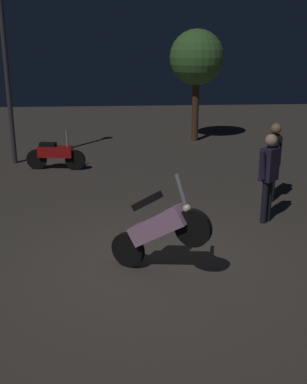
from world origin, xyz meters
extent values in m
plane|color=#4C443D|center=(0.00, 0.00, 0.00)|extent=(40.00, 40.00, 0.00)
cylinder|color=black|center=(-0.36, -0.05, 0.28)|extent=(0.52, 0.39, 0.56)
cylinder|color=black|center=(0.55, -0.65, 0.86)|extent=(0.52, 0.39, 0.56)
cube|color=#C68CB7|center=(0.10, -0.35, 0.80)|extent=(0.97, 0.78, 0.76)
cube|color=black|center=(-0.07, -0.24, 1.15)|extent=(0.49, 0.44, 0.32)
cylinder|color=gray|center=(0.39, -0.54, 1.41)|extent=(0.20, 0.16, 0.44)
sphere|color=#F2EABF|center=(0.47, -0.60, 1.14)|extent=(0.12, 0.12, 0.12)
cylinder|color=black|center=(-2.74, 6.18, 0.28)|extent=(0.57, 0.19, 0.56)
cylinder|color=black|center=(-1.66, 6.01, 0.28)|extent=(0.57, 0.19, 0.56)
cube|color=#B71414|center=(-2.20, 6.10, 0.51)|extent=(0.98, 0.44, 0.30)
cube|color=black|center=(-2.40, 6.13, 0.71)|extent=(0.47, 0.31, 0.10)
cylinder|color=gray|center=(-1.86, 6.04, 0.89)|extent=(0.07, 0.07, 0.45)
sphere|color=#F2EABF|center=(-1.76, 6.03, 0.56)|extent=(0.12, 0.12, 0.12)
cylinder|color=black|center=(2.95, 3.05, 0.42)|extent=(0.12, 0.12, 0.85)
cylinder|color=black|center=(2.93, 2.89, 0.42)|extent=(0.12, 0.12, 0.85)
cube|color=black|center=(2.94, 2.97, 1.16)|extent=(0.29, 0.39, 0.63)
sphere|color=#9E7251|center=(2.94, 2.97, 1.62)|extent=(0.23, 0.23, 0.23)
cylinder|color=black|center=(2.97, 3.21, 1.19)|extent=(0.12, 0.20, 0.57)
cylinder|color=black|center=(2.90, 2.73, 1.19)|extent=(0.12, 0.20, 0.57)
cylinder|color=black|center=(2.34, 1.62, 0.43)|extent=(0.12, 0.12, 0.85)
cylinder|color=black|center=(2.46, 1.73, 0.43)|extent=(0.12, 0.12, 0.85)
cube|color=#261E38|center=(2.40, 1.67, 1.17)|extent=(0.43, 0.42, 0.64)
sphere|color=tan|center=(2.40, 1.67, 1.64)|extent=(0.24, 0.24, 0.24)
cylinder|color=#261E38|center=(2.22, 1.51, 1.20)|extent=(0.20, 0.19, 0.58)
cylinder|color=#261E38|center=(2.58, 1.83, 1.20)|extent=(0.20, 0.19, 0.58)
cylinder|color=#38383D|center=(-3.51, 6.94, 2.67)|extent=(0.14, 0.14, 5.34)
cylinder|color=#4C331E|center=(2.34, 9.84, 1.13)|extent=(0.24, 0.24, 2.26)
sphere|color=#477A38|center=(2.34, 9.84, 2.93)|extent=(1.89, 1.89, 1.89)
camera|label=1|loc=(-0.50, -6.76, 3.37)|focal=43.62mm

